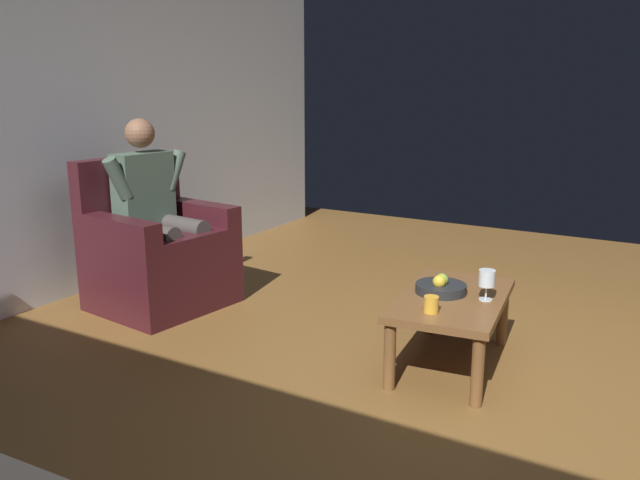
# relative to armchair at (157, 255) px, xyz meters

# --- Properties ---
(ground_plane) EXTENTS (7.54, 7.54, 0.00)m
(ground_plane) POSITION_rel_armchair_xyz_m (0.22, 2.46, -0.35)
(ground_plane) COLOR brown
(wall_back) EXTENTS (6.48, 0.06, 2.65)m
(wall_back) POSITION_rel_armchair_xyz_m (0.22, -0.71, 0.97)
(wall_back) COLOR silver
(wall_back) RESTS_ON ground
(armchair) EXTENTS (0.90, 0.84, 1.01)m
(armchair) POSITION_rel_armchair_xyz_m (0.00, 0.00, 0.00)
(armchair) COLOR #3E151B
(armchair) RESTS_ON ground
(person_seated) EXTENTS (0.66, 0.63, 1.27)m
(person_seated) POSITION_rel_armchair_xyz_m (0.00, 0.02, 0.34)
(person_seated) COLOR #485D4D
(person_seated) RESTS_ON ground
(coffee_table) EXTENTS (0.96, 0.63, 0.39)m
(coffee_table) POSITION_rel_armchair_xyz_m (-0.06, 2.07, -0.02)
(coffee_table) COLOR brown
(coffee_table) RESTS_ON ground
(wine_glass_near) EXTENTS (0.09, 0.09, 0.16)m
(wine_glass_near) POSITION_rel_armchair_xyz_m (-0.09, 2.23, 0.15)
(wine_glass_near) COLOR silver
(wine_glass_near) RESTS_ON coffee_table
(fruit_bowl) EXTENTS (0.27, 0.27, 0.11)m
(fruit_bowl) POSITION_rel_armchair_xyz_m (-0.08, 1.99, 0.08)
(fruit_bowl) COLOR #232527
(fruit_bowl) RESTS_ON coffee_table
(candle_jar) EXTENTS (0.07, 0.07, 0.08)m
(candle_jar) POSITION_rel_armchair_xyz_m (0.23, 2.05, 0.08)
(candle_jar) COLOR gold
(candle_jar) RESTS_ON coffee_table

